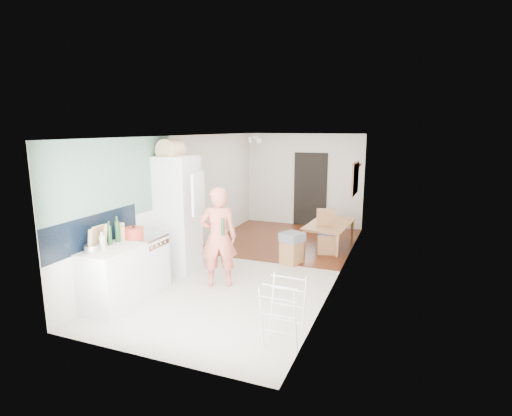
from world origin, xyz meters
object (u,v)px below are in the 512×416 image
Objects in this scene: person at (218,228)px; dining_chair at (326,232)px; drying_rack at (283,314)px; stool at (291,252)px; dining_table at (331,237)px.

dining_chair is at bearing -144.11° from person.
drying_rack is (0.26, -3.90, -0.04)m from dining_chair.
dining_chair is 1.07m from stool.
person reaches higher than drying_rack.
person is 2.34× the size of drying_rack.
person is 2.24m from drying_rack.
person is at bearing -136.83° from dining_chair.
drying_rack reaches higher than dining_table.
drying_rack is at bearing -104.23° from dining_chair.
drying_rack is at bearing -172.57° from dining_table.
drying_rack reaches higher than stool.
person is at bearing 138.80° from drying_rack.
drying_rack is (1.60, -1.46, -0.58)m from person.
dining_table is 1.42× the size of dining_chair.
dining_table reaches higher than stool.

